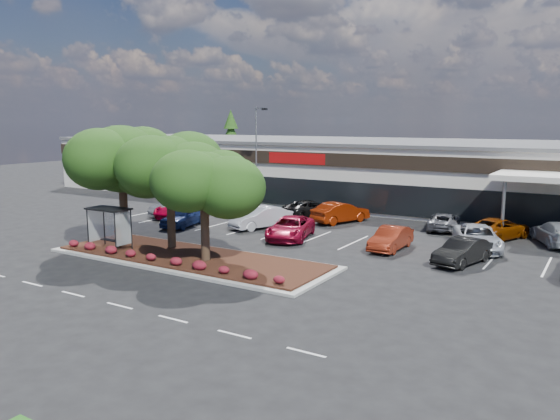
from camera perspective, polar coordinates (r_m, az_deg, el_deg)
The scene contains 27 objects.
ground at distance 29.20m, azimuth -11.61°, elevation -7.30°, with size 160.00×160.00×0.00m, color black.
retail_store at distance 57.75m, azimuth 11.98°, elevation 4.03°, with size 80.40×25.20×6.25m.
landscape_island at distance 33.32m, azimuth -9.44°, elevation -4.94°, with size 18.00×6.00×0.26m.
lane_markings at distance 37.28m, azimuth -0.77°, elevation -3.47°, with size 33.12×20.06×0.01m.
shrub_row at distance 31.72m, azimuth -11.95°, elevation -5.02°, with size 17.00×0.80×0.50m, color maroon, non-canonical shape.
bus_shelter at distance 35.97m, azimuth -17.27°, elevation -0.63°, with size 2.75×1.55×2.59m.
island_tree_west at distance 37.10m, azimuth -16.13°, elevation 2.68°, with size 7.20×7.20×7.89m, color #1D3C11, non-canonical shape.
island_tree_mid at distance 35.15m, azimuth -11.40°, elevation 2.04°, with size 6.60×6.60×7.32m, color #1D3C11, non-canonical shape.
island_tree_east at distance 31.47m, azimuth -7.89°, elevation 0.56°, with size 5.80×5.80×6.50m, color #1D3C11, non-canonical shape.
conifer_north_west at distance 82.69m, azimuth -5.13°, elevation 7.00°, with size 4.40×4.40×10.00m, color #1D3C11.
person_waiting at distance 36.33m, azimuth -16.58°, elevation -2.56°, with size 0.56×0.36×1.52m, color #594C47.
light_pole at distance 50.80m, azimuth -2.39°, elevation 4.73°, with size 1.43×0.50×9.52m.
car_0 at distance 48.06m, azimuth -10.44°, elevation 0.23°, with size 2.67×5.80×1.61m, color #9B0020.
car_1 at distance 48.56m, azimuth -10.55°, elevation 0.37°, with size 1.78×5.11×1.69m, color #58595F.
car_2 at distance 43.75m, azimuth -10.01°, elevation -0.63°, with size 1.92×4.76×1.62m, color navy.
car_3 at distance 42.40m, azimuth -1.99°, elevation -0.77°, with size 1.77×5.08×1.67m, color #B7BAC5.
car_4 at distance 38.55m, azimuth 1.08°, elevation -1.88°, with size 2.58×5.59×1.55m, color maroon.
car_5 at distance 36.01m, azimuth 11.51°, elevation -2.92°, with size 1.56×4.48×1.48m, color maroon.
car_6 at distance 37.46m, azimuth 19.92°, elevation -2.75°, with size 2.62×5.67×1.58m, color #AFB3BC.
car_7 at distance 33.51m, azimuth 18.52°, elevation -4.12°, with size 1.58×4.53×1.49m, color black.
car_9 at distance 48.65m, azimuth -3.90°, elevation 0.32°, with size 1.43×4.10×1.35m, color black.
car_10 at distance 52.00m, azimuth -4.10°, elevation 0.93°, with size 1.66×4.13×1.41m, color #174E24.
car_11 at distance 47.78m, azimuth 3.19°, elevation 0.20°, with size 2.33×5.06×1.41m, color black.
car_13 at distance 44.91m, azimuth 6.34°, elevation -0.25°, with size 1.79×5.13×1.69m, color #671804.
car_14 at distance 43.47m, azimuth 16.75°, elevation -1.15°, with size 2.19×4.76×1.32m, color #56575E.
car_15 at distance 41.44m, azimuth 21.83°, elevation -1.80°, with size 2.49×5.39×1.50m, color #702D04.
car_16 at distance 41.15m, azimuth 26.99°, elevation -2.17°, with size 2.21×5.44×1.58m, color #B5BBC2.
Camera 1 is at (19.30, -20.30, 8.24)m, focal length 35.00 mm.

